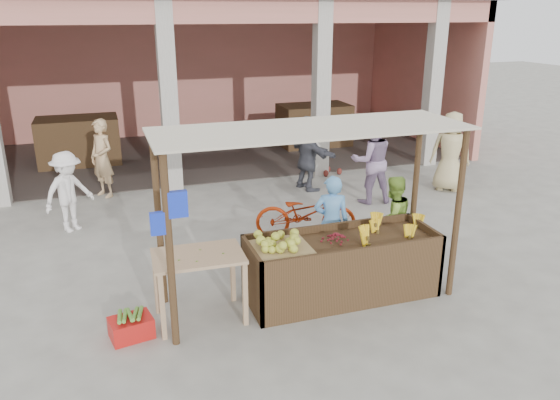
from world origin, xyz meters
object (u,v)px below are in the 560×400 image
object	(u,v)px
red_crate	(131,328)
vendor_blue	(331,219)
side_table	(199,265)
vendor_green	(392,217)
fruit_stall	(342,269)
motorcycle	(306,212)

from	to	relation	value
red_crate	vendor_blue	distance (m)	3.30
side_table	vendor_blue	xyz separation A→B (m)	(2.18, 0.88, 0.02)
red_crate	vendor_green	bearing A→B (deg)	2.07
fruit_stall	motorcycle	xyz separation A→B (m)	(0.26, 2.06, 0.07)
vendor_blue	motorcycle	world-z (taller)	vendor_blue
fruit_stall	red_crate	bearing A→B (deg)	-177.08
motorcycle	red_crate	bearing A→B (deg)	143.29
fruit_stall	side_table	world-z (taller)	side_table
vendor_blue	motorcycle	xyz separation A→B (m)	(0.04, 1.17, -0.31)
red_crate	vendor_green	xyz separation A→B (m)	(4.05, 0.94, 0.60)
red_crate	motorcycle	distance (m)	3.82
fruit_stall	vendor_blue	xyz separation A→B (m)	(0.22, 0.89, 0.38)
fruit_stall	vendor_blue	bearing A→B (deg)	75.93
red_crate	vendor_blue	size ratio (longest dim) A/B	0.32
red_crate	fruit_stall	bearing A→B (deg)	-8.03
side_table	motorcycle	distance (m)	3.03
side_table	red_crate	size ratio (longest dim) A/B	2.30
fruit_stall	motorcycle	distance (m)	2.08
red_crate	side_table	bearing A→B (deg)	-0.86
red_crate	motorcycle	size ratio (longest dim) A/B	0.27
fruit_stall	motorcycle	world-z (taller)	motorcycle
fruit_stall	red_crate	world-z (taller)	fruit_stall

